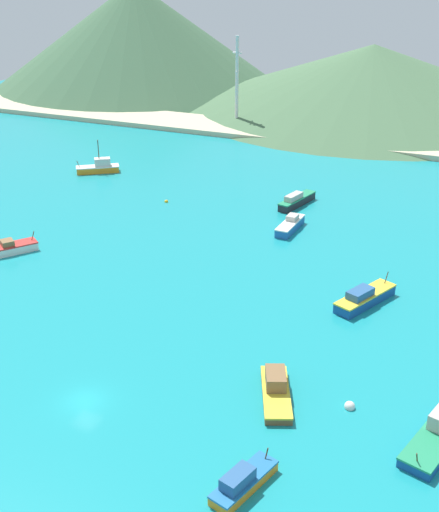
{
  "coord_description": "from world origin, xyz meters",
  "views": [
    {
      "loc": [
        34.39,
        -44.68,
        41.54
      ],
      "look_at": [
        0.02,
        34.16,
        1.72
      ],
      "focal_mm": 46.49,
      "sensor_mm": 36.0,
      "label": 1
    }
  ],
  "objects": [
    {
      "name": "fishing_boat_4",
      "position": [
        33.57,
        7.89,
        0.85
      ],
      "size": [
        5.92,
        11.04,
        5.86
      ],
      "color": "#14478C",
      "rests_on": "ground"
    },
    {
      "name": "fishing_boat_12",
      "position": [
        21.52,
        31.47,
        0.94
      ],
      "size": [
        6.42,
        10.35,
        3.0
      ],
      "color": "#14478C",
      "rests_on": "ground"
    },
    {
      "name": "fishing_boat_7",
      "position": [
        17.46,
        8.53,
        0.82
      ],
      "size": [
        5.96,
        9.23,
        2.37
      ],
      "color": "brown",
      "rests_on": "ground"
    },
    {
      "name": "fishing_boat_3",
      "position": [
        -30.58,
        26.37,
        0.79
      ],
      "size": [
        6.08,
        7.15,
        2.7
      ],
      "color": "silver",
      "rests_on": "ground"
    },
    {
      "name": "buoy_2",
      "position": [
        -19.62,
        55.03,
        0.12
      ],
      "size": [
        0.67,
        0.67,
        0.67
      ],
      "color": "gold",
      "rests_on": "ground"
    },
    {
      "name": "fishing_boat_9",
      "position": [
        2.5,
        62.83,
        0.95
      ],
      "size": [
        4.29,
        10.07,
        2.42
      ],
      "color": "#232328",
      "rests_on": "ground"
    },
    {
      "name": "fishing_boat_0",
      "position": [
        5.03,
        51.5,
        0.84
      ],
      "size": [
        2.54,
        8.48,
        2.28
      ],
      "color": "#1E5BA8",
      "rests_on": "ground"
    },
    {
      "name": "fishing_boat_11",
      "position": [
        19.12,
        -4.82,
        0.82
      ],
      "size": [
        4.06,
        7.47,
        2.18
      ],
      "color": "orange",
      "rests_on": "ground"
    },
    {
      "name": "fishing_boat_6",
      "position": [
        -40.56,
        65.29,
        1.06
      ],
      "size": [
        8.52,
        7.08,
        6.77
      ],
      "color": "orange",
      "rests_on": "ground"
    },
    {
      "name": "hill_central",
      "position": [
        -2.7,
        148.52,
        8.87
      ],
      "size": [
        107.02,
        107.02,
        17.74
      ],
      "color": "#476B47",
      "rests_on": "ground"
    },
    {
      "name": "buoy_0",
      "position": [
        24.87,
        9.64,
        0.19
      ],
      "size": [
        1.08,
        1.08,
        1.08
      ],
      "color": "silver",
      "rests_on": "ground"
    },
    {
      "name": "ground",
      "position": [
        0.0,
        30.0,
        -0.25
      ],
      "size": [
        260.0,
        280.0,
        0.5
      ],
      "color": "teal"
    },
    {
      "name": "hill_west",
      "position": [
        -81.08,
        151.84,
        16.36
      ],
      "size": [
        94.69,
        94.69,
        32.72
      ],
      "color": "#3D6042",
      "rests_on": "ground"
    },
    {
      "name": "beach_strip",
      "position": [
        0.0,
        108.88,
        0.6
      ],
      "size": [
        247.0,
        15.92,
        1.2
      ],
      "primitive_type": "cube",
      "color": "#C6B793",
      "rests_on": "ground"
    },
    {
      "name": "radio_tower",
      "position": [
        -28.88,
        111.33,
        11.59
      ],
      "size": [
        2.27,
        1.82,
        22.72
      ],
      "color": "silver",
      "rests_on": "ground"
    }
  ]
}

